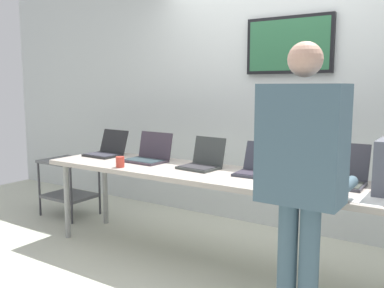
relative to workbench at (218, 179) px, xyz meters
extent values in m
cube|color=beige|center=(0.00, 0.00, -0.73)|extent=(8.00, 8.00, 0.04)
cube|color=silver|center=(0.00, 1.13, 0.62)|extent=(8.00, 0.06, 2.66)
cube|color=black|center=(0.14, 1.08, 1.11)|extent=(0.84, 0.05, 0.53)
cube|color=#2B643F|center=(0.14, 1.06, 1.11)|extent=(0.78, 0.02, 0.47)
cube|color=#ADA196|center=(0.00, 0.00, 0.03)|extent=(3.18, 0.70, 0.04)
cylinder|color=gray|center=(-1.49, -0.25, -0.35)|extent=(0.05, 0.05, 0.71)
cylinder|color=gray|center=(-1.49, 0.25, -0.35)|extent=(0.05, 0.05, 0.71)
cube|color=black|center=(-1.32, 0.06, 0.06)|extent=(0.34, 0.25, 0.02)
cube|color=#2F2F39|center=(-1.33, 0.05, 0.07)|extent=(0.31, 0.20, 0.00)
cube|color=black|center=(-1.32, 0.22, 0.18)|extent=(0.34, 0.10, 0.22)
cube|color=black|center=(-1.32, 0.22, 0.18)|extent=(0.31, 0.08, 0.20)
cube|color=#3C333E|center=(-0.78, 0.05, 0.06)|extent=(0.38, 0.26, 0.02)
cube|color=#263439|center=(-0.78, 0.03, 0.07)|extent=(0.35, 0.21, 0.00)
cube|color=#3C333E|center=(-0.77, 0.19, 0.19)|extent=(0.37, 0.08, 0.24)
cube|color=black|center=(-0.77, 0.20, 0.18)|extent=(0.35, 0.07, 0.21)
cube|color=#363A39|center=(-0.21, 0.04, 0.06)|extent=(0.33, 0.27, 0.02)
cube|color=#29282C|center=(-0.21, 0.03, 0.07)|extent=(0.30, 0.21, 0.00)
cube|color=#363A39|center=(-0.20, 0.19, 0.18)|extent=(0.31, 0.09, 0.23)
cube|color=#2A6531|center=(-0.20, 0.19, 0.18)|extent=(0.28, 0.08, 0.20)
cube|color=#333641|center=(0.33, 0.06, 0.06)|extent=(0.39, 0.25, 0.02)
cube|color=#2B2632|center=(0.33, 0.05, 0.07)|extent=(0.36, 0.20, 0.00)
cube|color=#333641|center=(0.32, 0.22, 0.18)|extent=(0.38, 0.11, 0.22)
cube|color=white|center=(0.32, 0.22, 0.17)|extent=(0.35, 0.09, 0.19)
cube|color=#3B3A42|center=(0.90, 0.08, 0.06)|extent=(0.33, 0.27, 0.02)
cube|color=#2F342D|center=(0.90, 0.06, 0.07)|extent=(0.31, 0.22, 0.00)
cube|color=#3B3A42|center=(0.89, 0.25, 0.19)|extent=(0.33, 0.10, 0.25)
cube|color=black|center=(0.89, 0.25, 0.19)|extent=(0.30, 0.08, 0.22)
cylinder|color=#435D6B|center=(0.81, -0.63, -0.30)|extent=(0.11, 0.11, 0.80)
cylinder|color=#435D6B|center=(0.93, -0.63, -0.30)|extent=(0.11, 0.11, 0.80)
cube|color=#435D6B|center=(0.87, -0.63, 0.41)|extent=(0.44, 0.27, 0.64)
sphere|color=tan|center=(0.87, -0.63, 0.86)|extent=(0.18, 0.18, 0.18)
cylinder|color=#435D6B|center=(0.71, -0.34, 0.15)|extent=(0.08, 0.32, 0.07)
cylinder|color=#435D6B|center=(1.04, -0.34, 0.15)|extent=(0.08, 0.32, 0.07)
cylinder|color=#CB3E31|center=(-0.80, -0.25, 0.09)|extent=(0.07, 0.07, 0.09)
cube|color=white|center=(1.16, -0.17, 0.05)|extent=(0.28, 0.34, 0.00)
cube|color=#4D4E52|center=(-2.03, 0.24, -0.10)|extent=(0.56, 0.44, 0.03)
cube|color=#4D4E52|center=(-2.03, 0.24, -0.49)|extent=(0.53, 0.42, 0.03)
cylinder|color=#333338|center=(-2.29, 0.04, -0.39)|extent=(0.02, 0.02, 0.63)
cylinder|color=#333338|center=(-1.77, 0.04, -0.39)|extent=(0.02, 0.02, 0.63)
cylinder|color=#333338|center=(-2.29, 0.44, -0.39)|extent=(0.02, 0.02, 0.63)
cylinder|color=#333338|center=(-1.77, 0.44, -0.39)|extent=(0.02, 0.02, 0.63)
camera|label=1|loc=(1.58, -2.79, 0.72)|focal=38.96mm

